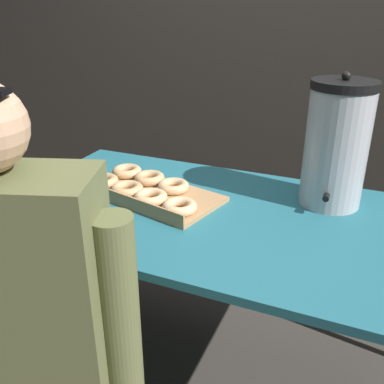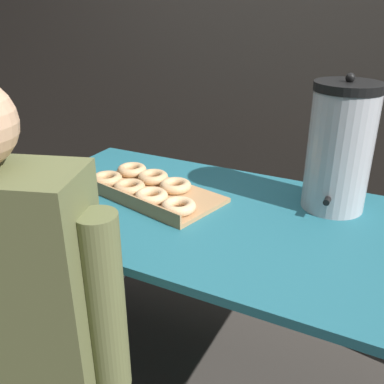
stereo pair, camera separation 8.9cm
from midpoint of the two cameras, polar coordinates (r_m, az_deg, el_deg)
ground_plane at (r=1.92m, az=3.67°, el=-22.48°), size 12.00×12.00×0.00m
back_wall at (r=2.49m, az=16.44°, el=19.66°), size 6.00×0.11×2.46m
folding_table at (r=1.50m, az=4.36°, el=-4.15°), size 1.49×0.82×0.73m
donut_box at (r=1.60m, az=-4.30°, el=0.47°), size 0.57×0.39×0.05m
coffee_urn at (r=1.53m, az=20.71°, el=5.51°), size 0.22×0.25×0.46m
cell_phone at (r=1.52m, az=-17.37°, el=-2.79°), size 0.11×0.17×0.01m
person_seated at (r=1.24m, az=-20.44°, el=-17.77°), size 0.57×0.35×1.26m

